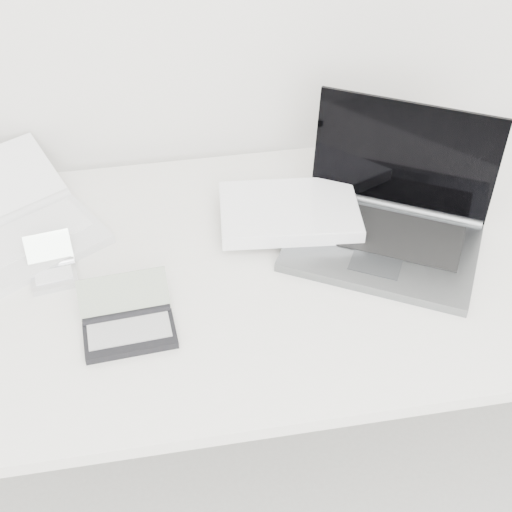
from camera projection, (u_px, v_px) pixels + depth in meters
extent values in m
cube|color=white|center=(267.00, 268.00, 1.50)|extent=(1.60, 0.80, 0.03)
cylinder|color=silver|center=(494.00, 246.00, 2.10)|extent=(0.04, 0.04, 0.70)
cube|color=slate|center=(382.00, 248.00, 1.51)|extent=(0.47, 0.43, 0.02)
cube|color=black|center=(386.00, 233.00, 1.53)|extent=(0.35, 0.29, 0.00)
cube|color=black|center=(404.00, 156.00, 1.53)|extent=(0.36, 0.23, 0.25)
cylinder|color=slate|center=(395.00, 207.00, 1.60)|extent=(0.35, 0.21, 0.02)
cube|color=#36393B|center=(376.00, 264.00, 1.46)|extent=(0.12, 0.11, 0.00)
cube|color=white|center=(289.00, 212.00, 1.56)|extent=(0.32, 0.23, 0.03)
cube|color=white|center=(289.00, 206.00, 1.55)|extent=(0.31, 0.22, 0.00)
cube|color=white|center=(33.00, 244.00, 1.52)|extent=(0.35, 0.31, 0.02)
cube|color=silver|center=(28.00, 235.00, 1.52)|extent=(0.28, 0.23, 0.00)
cylinder|color=white|center=(12.00, 218.00, 1.57)|extent=(0.26, 0.16, 0.02)
cube|color=silver|center=(55.00, 278.00, 1.45)|extent=(0.10, 0.08, 0.01)
cube|color=silver|center=(54.00, 275.00, 1.44)|extent=(0.08, 0.05, 0.00)
cube|color=gray|center=(48.00, 248.00, 1.47)|extent=(0.10, 0.06, 0.06)
cylinder|color=silver|center=(52.00, 264.00, 1.47)|extent=(0.09, 0.03, 0.01)
cube|color=black|center=(130.00, 336.00, 1.33)|extent=(0.18, 0.10, 0.02)
cube|color=gray|center=(129.00, 331.00, 1.33)|extent=(0.16, 0.07, 0.00)
cube|color=slate|center=(123.00, 294.00, 1.36)|extent=(0.17, 0.07, 0.07)
cylinder|color=black|center=(127.00, 316.00, 1.36)|extent=(0.17, 0.03, 0.02)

